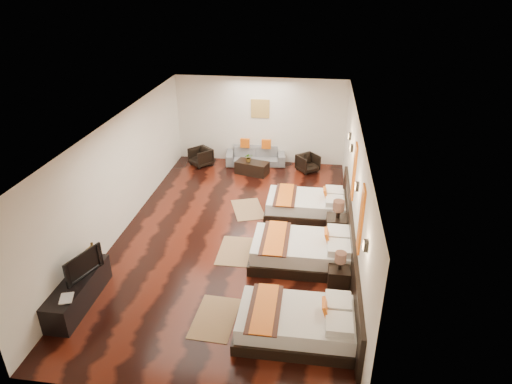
# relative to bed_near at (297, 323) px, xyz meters

# --- Properties ---
(floor) EXTENTS (5.50, 9.50, 0.01)m
(floor) POSITION_rel_bed_near_xyz_m (-1.70, 3.18, -0.27)
(floor) COLOR black
(floor) RESTS_ON ground
(ceiling) EXTENTS (5.50, 9.50, 0.01)m
(ceiling) POSITION_rel_bed_near_xyz_m (-1.70, 3.18, 2.53)
(ceiling) COLOR white
(ceiling) RESTS_ON floor
(back_wall) EXTENTS (5.50, 0.01, 2.80)m
(back_wall) POSITION_rel_bed_near_xyz_m (-1.70, 7.93, 1.13)
(back_wall) COLOR silver
(back_wall) RESTS_ON floor
(left_wall) EXTENTS (0.01, 9.50, 2.80)m
(left_wall) POSITION_rel_bed_near_xyz_m (-4.45, 3.18, 1.13)
(left_wall) COLOR silver
(left_wall) RESTS_ON floor
(right_wall) EXTENTS (0.01, 9.50, 2.80)m
(right_wall) POSITION_rel_bed_near_xyz_m (1.05, 3.18, 1.13)
(right_wall) COLOR silver
(right_wall) RESTS_ON floor
(headboard_panel) EXTENTS (0.08, 6.60, 0.90)m
(headboard_panel) POSITION_rel_bed_near_xyz_m (1.01, 2.38, 0.18)
(headboard_panel) COLOR black
(headboard_panel) RESTS_ON floor
(bed_near) EXTENTS (2.09, 1.31, 0.80)m
(bed_near) POSITION_rel_bed_near_xyz_m (0.00, 0.00, 0.00)
(bed_near) COLOR black
(bed_near) RESTS_ON floor
(bed_mid) EXTENTS (2.23, 1.40, 0.85)m
(bed_mid) POSITION_rel_bed_near_xyz_m (0.00, 2.24, 0.02)
(bed_mid) COLOR black
(bed_mid) RESTS_ON floor
(bed_far) EXTENTS (2.08, 1.31, 0.79)m
(bed_far) POSITION_rel_bed_near_xyz_m (-0.00, 4.41, -0.00)
(bed_far) COLOR black
(bed_far) RESTS_ON floor
(nightstand_a) EXTENTS (0.43, 0.43, 0.85)m
(nightstand_a) POSITION_rel_bed_near_xyz_m (0.75, 1.43, 0.02)
(nightstand_a) COLOR black
(nightstand_a) RESTS_ON floor
(nightstand_b) EXTENTS (0.50, 0.50, 0.99)m
(nightstand_b) POSITION_rel_bed_near_xyz_m (0.75, 3.36, 0.07)
(nightstand_b) COLOR black
(nightstand_b) RESTS_ON floor
(jute_mat_near) EXTENTS (0.80, 1.23, 0.01)m
(jute_mat_near) POSITION_rel_bed_near_xyz_m (-1.52, 0.22, -0.27)
(jute_mat_near) COLOR #97734D
(jute_mat_near) RESTS_ON floor
(jute_mat_mid) EXTENTS (0.76, 1.21, 0.01)m
(jute_mat_mid) POSITION_rel_bed_near_xyz_m (-1.55, 2.45, -0.27)
(jute_mat_mid) COLOR #97734D
(jute_mat_mid) RESTS_ON floor
(jute_mat_far) EXTENTS (1.10, 1.38, 0.01)m
(jute_mat_far) POSITION_rel_bed_near_xyz_m (-1.57, 4.46, -0.27)
(jute_mat_far) COLOR #97734D
(jute_mat_far) RESTS_ON floor
(tv_console) EXTENTS (0.50, 1.80, 0.55)m
(tv_console) POSITION_rel_bed_near_xyz_m (-4.20, 0.27, 0.00)
(tv_console) COLOR black
(tv_console) RESTS_ON floor
(tv) EXTENTS (0.41, 0.87, 0.51)m
(tv) POSITION_rel_bed_near_xyz_m (-4.15, 0.45, 0.53)
(tv) COLOR black
(tv) RESTS_ON tv_console
(book) EXTENTS (0.32, 0.37, 0.03)m
(book) POSITION_rel_bed_near_xyz_m (-4.20, -0.31, 0.29)
(book) COLOR black
(book) RESTS_ON tv_console
(figurine) EXTENTS (0.38, 0.38, 0.34)m
(figurine) POSITION_rel_bed_near_xyz_m (-4.20, 1.03, 0.45)
(figurine) COLOR brown
(figurine) RESTS_ON tv_console
(sofa) EXTENTS (2.01, 0.99, 0.56)m
(sofa) POSITION_rel_bed_near_xyz_m (-1.81, 7.63, 0.01)
(sofa) COLOR slate
(sofa) RESTS_ON floor
(armchair_left) EXTENTS (0.89, 0.89, 0.58)m
(armchair_left) POSITION_rel_bed_near_xyz_m (-3.57, 7.28, 0.02)
(armchair_left) COLOR black
(armchair_left) RESTS_ON floor
(armchair_right) EXTENTS (0.84, 0.84, 0.55)m
(armchair_right) POSITION_rel_bed_near_xyz_m (-0.08, 7.26, 0.00)
(armchair_right) COLOR black
(armchair_right) RESTS_ON floor
(coffee_table) EXTENTS (1.10, 0.75, 0.40)m
(coffee_table) POSITION_rel_bed_near_xyz_m (-1.81, 6.83, -0.07)
(coffee_table) COLOR black
(coffee_table) RESTS_ON floor
(table_plant) EXTENTS (0.29, 0.27, 0.28)m
(table_plant) POSITION_rel_bed_near_xyz_m (-1.91, 6.82, 0.27)
(table_plant) COLOR #306421
(table_plant) RESTS_ON coffee_table
(orange_panel_a) EXTENTS (0.04, 0.40, 1.30)m
(orange_panel_a) POSITION_rel_bed_near_xyz_m (1.03, 1.28, 1.43)
(orange_panel_a) COLOR #D86014
(orange_panel_a) RESTS_ON right_wall
(orange_panel_b) EXTENTS (0.04, 0.40, 1.30)m
(orange_panel_b) POSITION_rel_bed_near_xyz_m (1.03, 3.48, 1.43)
(orange_panel_b) COLOR #D86014
(orange_panel_b) RESTS_ON right_wall
(sconce_near) EXTENTS (0.07, 0.12, 0.18)m
(sconce_near) POSITION_rel_bed_near_xyz_m (1.01, 0.18, 1.58)
(sconce_near) COLOR black
(sconce_near) RESTS_ON right_wall
(sconce_mid) EXTENTS (0.07, 0.12, 0.18)m
(sconce_mid) POSITION_rel_bed_near_xyz_m (1.01, 2.38, 1.58)
(sconce_mid) COLOR black
(sconce_mid) RESTS_ON right_wall
(sconce_far) EXTENTS (0.07, 0.12, 0.18)m
(sconce_far) POSITION_rel_bed_near_xyz_m (1.01, 4.58, 1.58)
(sconce_far) COLOR black
(sconce_far) RESTS_ON right_wall
(sconce_lounge) EXTENTS (0.07, 0.12, 0.18)m
(sconce_lounge) POSITION_rel_bed_near_xyz_m (1.01, 5.48, 1.58)
(sconce_lounge) COLOR black
(sconce_lounge) RESTS_ON right_wall
(gold_artwork) EXTENTS (0.60, 0.04, 0.60)m
(gold_artwork) POSITION_rel_bed_near_xyz_m (-1.70, 7.91, 1.53)
(gold_artwork) COLOR #AD873F
(gold_artwork) RESTS_ON back_wall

